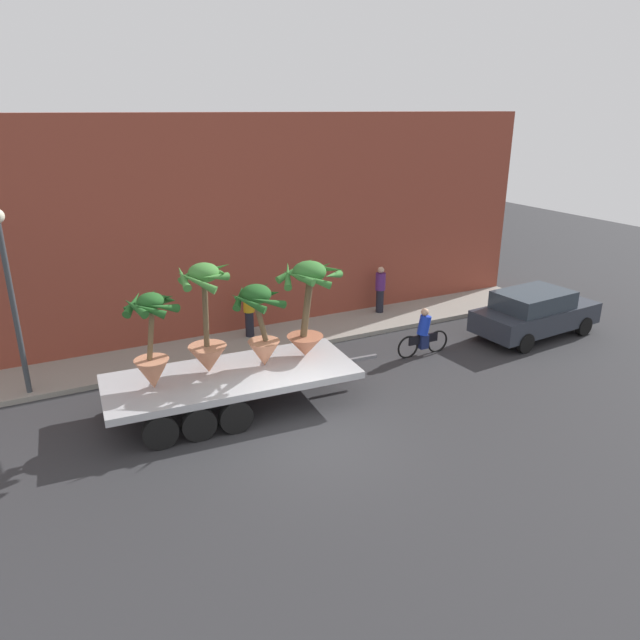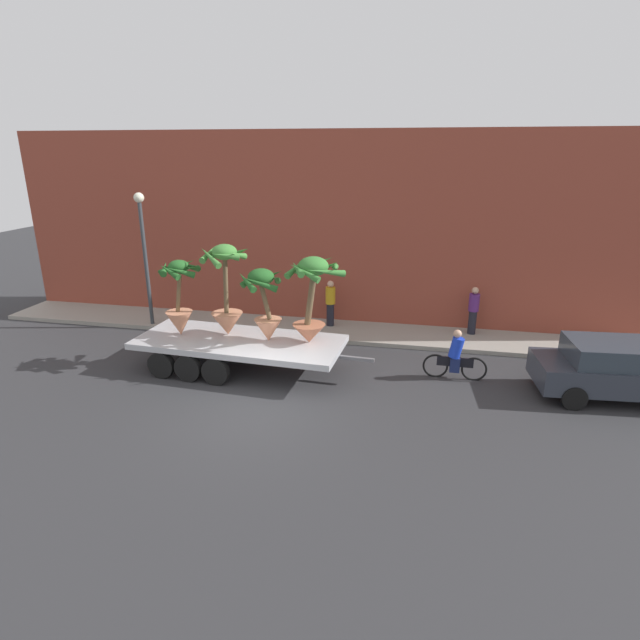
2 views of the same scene
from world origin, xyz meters
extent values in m
plane|color=#2D2D30|center=(0.00, 0.00, 0.00)|extent=(60.00, 60.00, 0.00)
cube|color=gray|center=(0.00, 6.10, 0.07)|extent=(24.00, 2.20, 0.15)
cube|color=brown|center=(0.00, 7.80, 3.55)|extent=(24.00, 1.20, 7.09)
cube|color=#B7BABF|center=(-1.28, 2.29, 0.89)|extent=(6.35, 2.85, 0.18)
cylinder|color=black|center=(-3.19, 3.57, 0.40)|extent=(0.81, 0.27, 0.80)
cylinder|color=black|center=(-3.33, 1.25, 0.40)|extent=(0.81, 0.27, 0.80)
cylinder|color=black|center=(-2.33, 3.52, 0.40)|extent=(0.81, 0.27, 0.80)
cylinder|color=black|center=(-2.46, 1.20, 0.40)|extent=(0.81, 0.27, 0.80)
cylinder|color=black|center=(-1.46, 3.47, 0.40)|extent=(0.81, 0.27, 0.80)
cylinder|color=black|center=(-1.60, 1.15, 0.40)|extent=(0.81, 0.27, 0.80)
cube|color=slate|center=(2.32, 2.08, 0.74)|extent=(1.00, 0.16, 0.10)
cone|color=tan|center=(-0.37, 2.35, 1.32)|extent=(0.82, 0.82, 0.68)
cylinder|color=brown|center=(-0.46, 2.35, 2.29)|extent=(0.41, 0.14, 1.27)
ellipsoid|color=#235B23|center=(-0.54, 2.35, 2.93)|extent=(0.77, 0.77, 0.48)
cone|color=#235B23|center=(-0.11, 2.42, 2.86)|extent=(0.35, 0.91, 0.48)
cone|color=#235B23|center=(-0.46, 2.81, 2.84)|extent=(0.96, 0.37, 0.57)
cone|color=#235B23|center=(-0.89, 2.56, 2.84)|extent=(0.60, 0.81, 0.53)
cone|color=#235B23|center=(-0.87, 2.02, 2.86)|extent=(0.82, 0.80, 0.50)
cone|color=#235B23|center=(-0.42, 1.86, 2.86)|extent=(1.04, 0.44, 0.54)
cone|color=tan|center=(-1.76, 2.62, 1.33)|extent=(0.96, 0.96, 0.70)
cylinder|color=brown|center=(-1.74, 2.62, 2.62)|extent=(0.20, 0.14, 1.87)
ellipsoid|color=#428438|center=(-1.73, 2.62, 3.55)|extent=(0.74, 0.74, 0.46)
cone|color=#428438|center=(-1.30, 2.56, 3.49)|extent=(0.32, 0.90, 0.44)
cone|color=#428438|center=(-1.42, 3.04, 3.48)|extent=(0.96, 0.78, 0.53)
cone|color=#428438|center=(-1.92, 2.95, 3.49)|extent=(0.79, 0.58, 0.43)
cone|color=#428438|center=(-2.22, 2.65, 3.49)|extent=(0.25, 1.01, 0.47)
cone|color=#428438|center=(-2.01, 2.23, 3.47)|extent=(0.91, 0.73, 0.57)
cone|color=#428438|center=(-1.55, 2.28, 3.51)|extent=(0.81, 0.54, 0.35)
cone|color=tan|center=(-3.18, 2.32, 1.35)|extent=(0.81, 0.81, 0.74)
cylinder|color=brown|center=(-3.12, 2.32, 2.43)|extent=(0.32, 0.12, 1.41)
ellipsoid|color=#235B23|center=(-3.06, 2.32, 3.13)|extent=(0.61, 0.61, 0.38)
cone|color=#235B23|center=(-2.63, 2.36, 3.08)|extent=(0.29, 0.90, 0.40)
cone|color=#235B23|center=(-2.81, 2.59, 3.08)|extent=(0.71, 0.67, 0.37)
cone|color=#235B23|center=(-3.19, 2.73, 3.05)|extent=(0.89, 0.46, 0.51)
cone|color=#235B23|center=(-3.41, 2.55, 3.06)|extent=(0.64, 0.83, 0.48)
cone|color=#235B23|center=(-3.44, 2.17, 3.08)|extent=(0.49, 0.85, 0.37)
cone|color=#235B23|center=(-3.18, 1.96, 3.05)|extent=(0.79, 0.44, 0.47)
cone|color=#235B23|center=(-2.84, 1.97, 3.06)|extent=(0.82, 0.62, 0.47)
cone|color=#B26647|center=(0.84, 2.46, 1.26)|extent=(0.97, 0.97, 0.56)
cylinder|color=brown|center=(0.90, 2.46, 2.41)|extent=(0.41, 0.18, 1.75)
ellipsoid|color=#387A33|center=(0.97, 2.46, 3.28)|extent=(0.87, 0.87, 0.54)
cone|color=#387A33|center=(1.58, 2.58, 3.25)|extent=(0.43, 1.27, 0.41)
cone|color=#387A33|center=(1.30, 2.86, 3.19)|extent=(0.91, 0.80, 0.62)
cone|color=#387A33|center=(0.85, 3.06, 3.21)|extent=(1.22, 0.44, 0.59)
cone|color=#387A33|center=(0.47, 2.68, 3.21)|extent=(0.62, 1.08, 0.58)
cone|color=#387A33|center=(0.56, 2.24, 3.25)|extent=(0.64, 0.94, 0.35)
cone|color=#387A33|center=(0.82, 1.99, 3.21)|extent=(1.01, 0.49, 0.54)
cone|color=#387A33|center=(1.42, 2.02, 3.24)|extent=(1.03, 1.04, 0.45)
torus|color=black|center=(5.64, 2.94, 0.34)|extent=(0.74, 0.07, 0.74)
torus|color=black|center=(4.54, 2.96, 0.34)|extent=(0.74, 0.07, 0.74)
cube|color=black|center=(5.09, 2.95, 0.52)|extent=(1.04, 0.08, 0.28)
cylinder|color=#1938C6|center=(5.09, 2.95, 0.97)|extent=(0.45, 0.35, 0.65)
sphere|color=tan|center=(5.09, 2.95, 1.39)|extent=(0.24, 0.24, 0.24)
cube|color=navy|center=(5.09, 2.95, 0.44)|extent=(0.28, 0.24, 0.44)
cube|color=#2D333D|center=(9.39, 2.60, 0.67)|extent=(4.56, 2.15, 0.70)
cube|color=#2D3842|center=(9.17, 2.58, 1.30)|extent=(2.56, 1.81, 0.56)
cylinder|color=black|center=(10.76, 3.56, 0.32)|extent=(0.65, 0.25, 0.64)
cylinder|color=black|center=(10.90, 1.86, 0.32)|extent=(0.65, 0.25, 0.64)
cylinder|color=black|center=(7.89, 3.33, 0.32)|extent=(0.65, 0.25, 0.64)
cylinder|color=black|center=(8.03, 1.64, 0.32)|extent=(0.65, 0.25, 0.64)
cylinder|color=black|center=(0.72, 6.48, 0.57)|extent=(0.28, 0.28, 0.85)
cylinder|color=gold|center=(0.72, 6.48, 1.31)|extent=(0.36, 0.36, 0.62)
sphere|color=tan|center=(0.72, 6.48, 1.74)|extent=(0.24, 0.24, 0.24)
cylinder|color=black|center=(5.82, 6.62, 0.57)|extent=(0.28, 0.28, 0.85)
cylinder|color=#51236B|center=(5.82, 6.62, 1.31)|extent=(0.36, 0.36, 0.62)
sphere|color=tan|center=(5.82, 6.62, 1.74)|extent=(0.24, 0.24, 0.24)
cylinder|color=#383D42|center=(-5.89, 5.30, 2.40)|extent=(0.14, 0.14, 4.50)
camera|label=1|loc=(-5.28, -10.54, 7.21)|focal=32.84mm
camera|label=2|loc=(4.03, -11.27, 6.39)|focal=28.66mm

